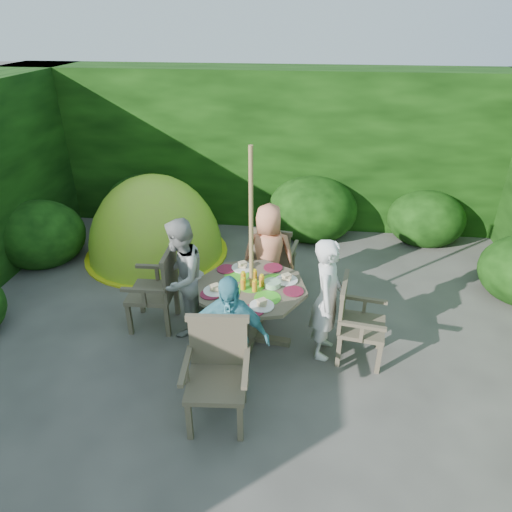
# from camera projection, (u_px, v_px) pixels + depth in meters

# --- Properties ---
(ground) EXTENTS (60.00, 60.00, 0.00)m
(ground) POSITION_uv_depth(u_px,v_px,m) (248.00, 368.00, 4.73)
(ground) COLOR #44413C
(ground) RESTS_ON ground
(hedge_enclosure) EXTENTS (9.00, 9.00, 2.50)m
(hedge_enclosure) POSITION_uv_depth(u_px,v_px,m) (263.00, 207.00, 5.30)
(hedge_enclosure) COLOR black
(hedge_enclosure) RESTS_ON ground
(patio_table) EXTENTS (1.36, 1.36, 0.84)m
(patio_table) POSITION_uv_depth(u_px,v_px,m) (252.00, 295.00, 4.87)
(patio_table) COLOR #453C2D
(patio_table) RESTS_ON ground
(parasol_pole) EXTENTS (0.05, 0.05, 2.20)m
(parasol_pole) POSITION_uv_depth(u_px,v_px,m) (251.00, 253.00, 4.62)
(parasol_pole) COLOR olive
(parasol_pole) RESTS_ON ground
(garden_chair_right) EXTENTS (0.53, 0.58, 0.87)m
(garden_chair_right) POSITION_uv_depth(u_px,v_px,m) (355.00, 320.00, 4.69)
(garden_chair_right) COLOR #453C2D
(garden_chair_right) RESTS_ON ground
(garden_chair_left) EXTENTS (0.52, 0.58, 0.94)m
(garden_chair_left) POSITION_uv_depth(u_px,v_px,m) (158.00, 288.00, 5.16)
(garden_chair_left) COLOR #453C2D
(garden_chair_left) RESTS_ON ground
(garden_chair_back) EXTENTS (0.60, 0.55, 0.88)m
(garden_chair_back) POSITION_uv_depth(u_px,v_px,m) (273.00, 257.00, 5.86)
(garden_chair_back) COLOR #453C2D
(garden_chair_back) RESTS_ON ground
(garden_chair_front) EXTENTS (0.60, 0.54, 0.94)m
(garden_chair_front) POSITION_uv_depth(u_px,v_px,m) (217.00, 370.00, 3.98)
(garden_chair_front) COLOR #453C2D
(garden_chair_front) RESTS_ON ground
(child_right) EXTENTS (0.39, 0.53, 1.34)m
(child_right) POSITION_uv_depth(u_px,v_px,m) (327.00, 299.00, 4.65)
(child_right) COLOR white
(child_right) RESTS_ON ground
(child_left) EXTENTS (0.57, 0.70, 1.37)m
(child_left) POSITION_uv_depth(u_px,v_px,m) (181.00, 278.00, 5.00)
(child_left) COLOR #9D9D98
(child_left) RESTS_ON ground
(child_back) EXTENTS (0.67, 0.46, 1.30)m
(child_back) POSITION_uv_depth(u_px,v_px,m) (268.00, 256.00, 5.52)
(child_back) COLOR #E98960
(child_back) RESTS_ON ground
(child_front) EXTENTS (0.76, 0.33, 1.28)m
(child_front) POSITION_uv_depth(u_px,v_px,m) (229.00, 337.00, 4.16)
(child_front) COLOR teal
(child_front) RESTS_ON ground
(dome_tent) EXTENTS (2.55, 2.55, 2.43)m
(dome_tent) POSITION_uv_depth(u_px,v_px,m) (158.00, 253.00, 6.96)
(dome_tent) COLOR #9BD328
(dome_tent) RESTS_ON ground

